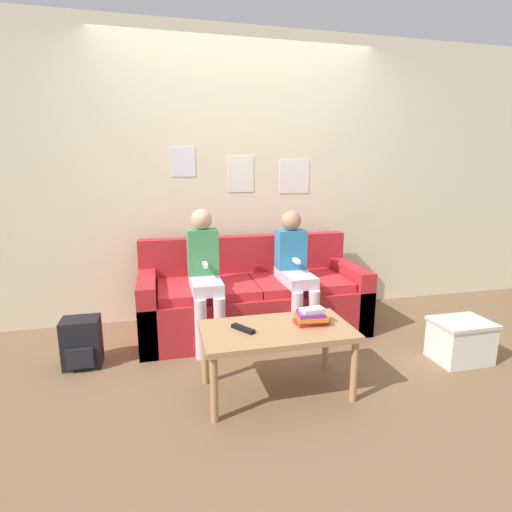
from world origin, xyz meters
The scene contains 10 objects.
ground_plane centered at (0.00, 0.00, 0.00)m, with size 10.00×10.00×0.00m, color brown.
wall_back centered at (0.00, 0.98, 1.30)m, with size 8.00×0.06×2.60m.
couch centered at (0.00, 0.50, 0.27)m, with size 1.89×0.77×0.79m.
coffee_table centered at (-0.09, -0.52, 0.38)m, with size 0.93×0.50×0.43m.
person_left centered at (-0.43, 0.32, 0.60)m, with size 0.24×0.54×1.08m.
person_right centered at (0.32, 0.32, 0.58)m, with size 0.24×0.54×1.04m.
tv_remote centered at (-0.30, -0.51, 0.44)m, with size 0.13×0.16×0.02m.
book_stack centered at (0.14, -0.51, 0.48)m, with size 0.22×0.17×0.11m.
storage_box centered at (1.35, -0.44, 0.16)m, with size 0.40×0.31×0.31m.
backpack centered at (-1.34, 0.14, 0.17)m, with size 0.26×0.23×0.35m.
Camera 1 is at (-0.76, -2.72, 1.39)m, focal length 28.00 mm.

